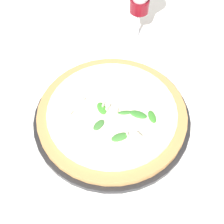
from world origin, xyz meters
TOP-DOWN VIEW (x-y plane):
  - ground_plane at (0.00, 0.00)m, footprint 6.00×6.00m
  - pizza_arugula_main at (-0.04, -0.03)m, footprint 0.34×0.34m

SIDE VIEW (x-z plane):
  - ground_plane at x=0.00m, z-range 0.00..0.00m
  - pizza_arugula_main at x=-0.04m, z-range -0.01..0.04m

